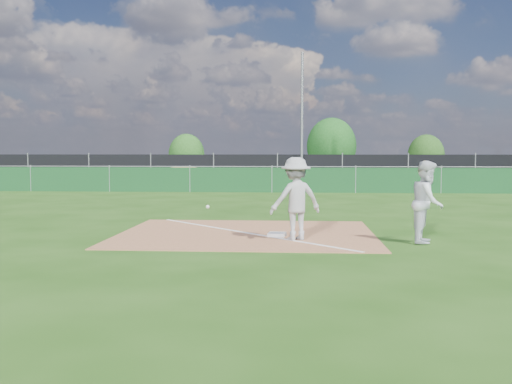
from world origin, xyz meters
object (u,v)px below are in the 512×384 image
play_at_first (296,199)px  tree_mid (332,146)px  light_pole (302,118)px  car_left (176,169)px  car_mid (266,170)px  tree_right (426,155)px  tree_left (187,154)px  runner (427,202)px  car_right (367,170)px  first_base (277,234)px

play_at_first → tree_mid: 34.11m
light_pole → car_left: bearing=151.5°
car_mid → tree_right: size_ratio=1.24×
tree_left → tree_right: size_ratio=1.03×
car_left → tree_left: 5.97m
runner → car_mid: 27.42m
car_left → light_pole: bearing=-104.1°
car_right → tree_mid: size_ratio=1.03×
runner → tree_right: size_ratio=0.53×
light_pole → car_right: (4.54, 4.83, -3.29)m
play_at_first → tree_right: tree_right is taller
car_mid → tree_mid: size_ratio=0.88×
play_at_first → car_mid: size_ratio=0.63×
first_base → car_right: bearing=78.9°
car_left → tree_right: (18.70, 5.78, 0.97)m
first_base → tree_left: (-8.46, 32.85, 1.71)m
car_mid → tree_left: 9.45m
first_base → car_mid: size_ratio=0.09×
tree_mid → light_pole: bearing=-102.5°
light_pole → runner: (2.47, -22.78, -3.12)m
car_left → tree_right: tree_right is taller
tree_left → car_right: bearing=-23.0°
first_base → tree_left: bearing=104.5°
play_at_first → tree_left: tree_left is taller
first_base → car_mid: car_mid is taller
car_right → car_left: bearing=101.2°
car_right → tree_mid: bearing=28.7°
first_base → car_right: car_right is taller
runner → tree_mid: tree_mid is taller
car_mid → tree_mid: (4.92, 7.08, 1.74)m
play_at_first → car_mid: 26.96m
tree_left → tree_mid: size_ratio=0.73×
car_left → first_base: bearing=-148.9°
play_at_first → tree_right: (10.18, 33.26, 0.79)m
tree_left → tree_right: bearing=-0.3°
light_pole → play_at_first: (-0.34, -22.68, -3.07)m
car_mid → car_right: car_right is taller
car_left → tree_left: bearing=18.1°
runner → tree_mid: size_ratio=0.37×
play_at_first → tree_right: 34.79m
tree_right → runner: bearing=-102.5°
car_mid → tree_left: tree_left is taller
runner → tree_right: (7.38, 33.37, 0.84)m
first_base → tree_mid: size_ratio=0.08×
light_pole → car_mid: light_pole is taller
play_at_first → tree_mid: tree_mid is taller
light_pole → car_left: 10.58m
car_right → tree_right: 7.89m
car_mid → car_right: (6.96, 0.63, 0.02)m
first_base → tree_mid: bearing=84.4°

